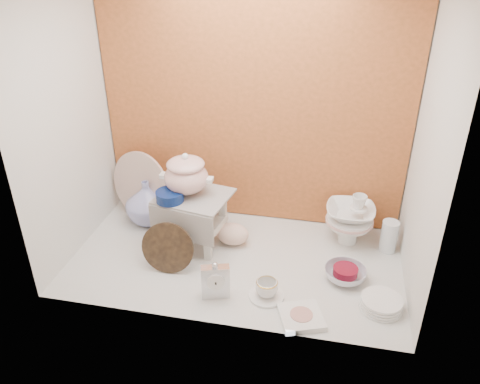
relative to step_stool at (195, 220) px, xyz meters
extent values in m
plane|color=silver|center=(0.26, -0.11, -0.16)|extent=(1.80, 1.80, 0.00)
cube|color=#BF5E2F|center=(0.26, 0.39, 0.59)|extent=(1.80, 0.06, 1.50)
cube|color=silver|center=(-0.64, -0.11, 0.59)|extent=(0.06, 1.00, 1.50)
cube|color=silver|center=(1.16, -0.11, 0.59)|extent=(0.06, 1.00, 1.50)
cylinder|color=#0B1D54|center=(-0.11, -0.08, 0.19)|extent=(0.17, 0.17, 0.06)
imported|color=white|center=(-0.36, 0.17, -0.02)|extent=(0.32, 0.32, 0.28)
cube|color=silver|center=(0.23, -0.42, -0.06)|extent=(0.15, 0.09, 0.20)
ellipsoid|color=beige|center=(0.21, 0.04, -0.09)|extent=(0.29, 0.24, 0.14)
cylinder|color=white|center=(0.47, -0.38, -0.15)|extent=(0.23, 0.23, 0.01)
imported|color=white|center=(0.47, -0.38, -0.10)|extent=(0.14, 0.14, 0.09)
cube|color=white|center=(0.66, -0.50, -0.15)|extent=(0.25, 0.25, 0.03)
cylinder|color=white|center=(1.03, -0.34, -0.13)|extent=(0.26, 0.26, 0.06)
imported|color=silver|center=(0.85, -0.16, -0.13)|extent=(0.27, 0.27, 0.07)
cylinder|color=silver|center=(1.08, 0.16, -0.07)|extent=(0.10, 0.10, 0.19)
camera|label=1|loc=(0.72, -2.22, 1.46)|focal=36.07mm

